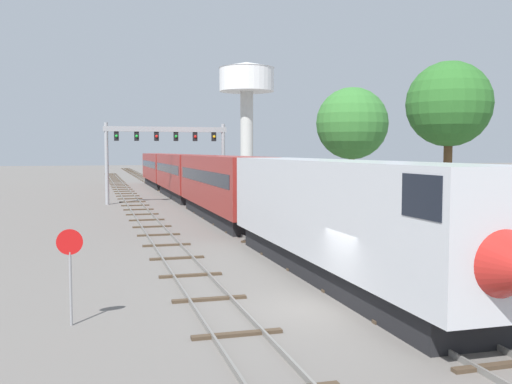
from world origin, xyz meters
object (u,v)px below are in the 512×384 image
stop_sign (70,263)px  trackside_tree_left (449,105)px  trackside_tree_mid (352,124)px  water_tower (247,85)px  signal_gantry (166,144)px  passenger_train (196,178)px

stop_sign → trackside_tree_left: 28.52m
trackside_tree_mid → water_tower: bearing=83.6°
water_tower → trackside_tree_mid: (-7.27, -65.04, -10.86)m
signal_gantry → stop_sign: bearing=-101.0°
passenger_train → stop_sign: bearing=-105.5°
passenger_train → trackside_tree_left: (13.13, -20.51, 5.57)m
water_tower → stop_sign: water_tower is taller
signal_gantry → stop_sign: (-7.75, -39.90, -3.97)m
trackside_tree_left → water_tower: bearing=84.5°
passenger_train → trackside_tree_mid: 15.32m
stop_sign → trackside_tree_left: bearing=33.7°
water_tower → trackside_tree_left: bearing=-95.5°
passenger_train → stop_sign: size_ratio=29.60×
passenger_train → signal_gantry: 5.58m
water_tower → trackside_tree_left: (-7.81, -80.83, -10.36)m
passenger_train → stop_sign: 37.33m
signal_gantry → water_tower: (23.19, 56.39, 12.69)m
water_tower → trackside_tree_mid: bearing=-96.4°
passenger_train → signal_gantry: size_ratio=7.05×
trackside_tree_left → trackside_tree_mid: bearing=88.1°
passenger_train → water_tower: 65.82m
passenger_train → trackside_tree_left: bearing=-57.4°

